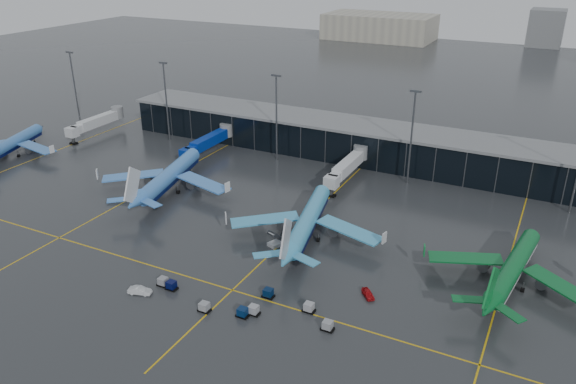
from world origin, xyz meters
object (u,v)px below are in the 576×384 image
at_px(airliner_klm_west, 11,137).
at_px(airliner_klm_near, 308,210).
at_px(airliner_aer_lingus, 515,257).
at_px(service_van_red, 368,294).
at_px(baggage_carts, 241,303).
at_px(airliner_arkefly, 169,166).
at_px(service_van_white, 140,290).
at_px(mobile_airstair, 276,242).

xyz_separation_m(airliner_klm_west, airliner_klm_near, (102.30, -6.22, 0.49)).
xyz_separation_m(airliner_klm_west, airliner_aer_lingus, (145.02, -5.72, 0.02)).
bearing_deg(service_van_red, baggage_carts, 173.13).
xyz_separation_m(airliner_arkefly, service_van_white, (24.63, -41.21, -5.79)).
bearing_deg(airliner_klm_west, baggage_carts, -37.40).
bearing_deg(mobile_airstair, service_van_white, -95.52).
height_order(airliner_aer_lingus, service_van_white, airliner_aer_lingus).
distance_m(airliner_arkefly, mobile_airstair, 41.35).
bearing_deg(airliner_aer_lingus, baggage_carts, -137.36).
bearing_deg(baggage_carts, airliner_klm_near, 90.95).
distance_m(airliner_klm_west, airliner_arkefly, 59.44).
relative_size(airliner_arkefly, service_van_red, 11.42).
height_order(airliner_klm_near, baggage_carts, airliner_klm_near).
height_order(airliner_arkefly, airliner_aer_lingus, airliner_arkefly).
bearing_deg(airliner_klm_near, service_van_red, -51.06).
relative_size(airliner_klm_near, airliner_aer_lingus, 1.08).
relative_size(baggage_carts, mobile_airstair, 9.34).
distance_m(airliner_aer_lingus, service_van_white, 70.49).
bearing_deg(service_van_red, service_van_white, 164.58).
bearing_deg(airliner_aer_lingus, service_van_white, -142.75).
distance_m(mobile_airstair, service_van_white, 30.83).
relative_size(airliner_arkefly, mobile_airstair, 11.21).
xyz_separation_m(baggage_carts, mobile_airstair, (-4.77, 22.33, 0.01)).
bearing_deg(mobile_airstair, airliner_klm_west, -166.30).
bearing_deg(airliner_klm_west, mobile_airstair, -26.00).
distance_m(airliner_arkefly, service_van_red, 66.99).
xyz_separation_m(service_van_red, service_van_white, (-38.07, -18.34, 0.09)).
distance_m(baggage_carts, service_van_red, 23.40).
distance_m(airliner_aer_lingus, baggage_carts, 51.97).
xyz_separation_m(airliner_arkefly, baggage_carts, (43.36, -36.05, -5.75)).
xyz_separation_m(airliner_arkefly, mobile_airstair, (38.59, -13.72, -5.74)).
distance_m(airliner_klm_west, service_van_red, 124.27).
relative_size(mobile_airstair, service_van_white, 0.86).
bearing_deg(airliner_arkefly, airliner_aer_lingus, -17.25).
xyz_separation_m(airliner_aer_lingus, mobile_airstair, (-47.00, -7.54, -5.05)).
relative_size(airliner_arkefly, service_van_white, 9.66).
relative_size(airliner_arkefly, airliner_aer_lingus, 1.12).
xyz_separation_m(airliner_klm_west, service_van_red, (122.13, -22.42, -5.18)).
bearing_deg(service_van_red, airliner_klm_west, 128.46).
bearing_deg(baggage_carts, service_van_red, 34.27).
bearing_deg(airliner_aer_lingus, mobile_airstair, -163.52).
relative_size(airliner_klm_west, airliner_arkefly, 0.89).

